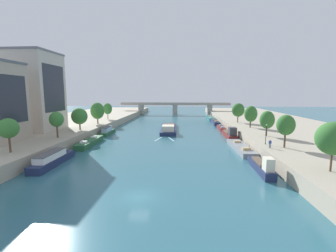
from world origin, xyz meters
The scene contains 28 objects.
ground_plane centered at (0.00, 0.00, 0.00)m, with size 400.00×400.00×0.00m, color #2D6070.
quay_left centered at (-38.65, 55.00, 1.27)m, with size 36.00×170.00×2.54m, color #A89E89.
quay_right centered at (38.65, 55.00, 1.27)m, with size 36.00×170.00×2.54m, color #A89E89.
barge_midriver centered at (0.26, 52.10, 0.84)m, with size 6.02×24.65×2.78m.
wake_behind_barge centered at (0.13, 37.01, 0.01)m, with size 5.60×6.00×0.03m.
moored_boat_left_downstream centered at (-18.24, 11.89, 1.05)m, with size 2.78×12.97×2.49m.
moored_boat_left_midway centered at (-18.07, 28.34, 0.69)m, with size 3.09×14.30×2.44m.
moored_boat_left_end centered at (-18.66, 43.53, 1.01)m, with size 2.40×11.13×2.43m.
moored_boat_right_second centered at (18.45, 10.59, 0.98)m, with size 1.91×10.66×3.27m.
moored_boat_right_midway centered at (18.65, 25.90, 0.55)m, with size 3.63×15.98×2.16m.
moored_boat_right_upstream centered at (18.98, 40.69, 1.04)m, with size 2.74×12.94×3.55m.
moored_boat_right_downstream centered at (18.76, 55.23, 0.63)m, with size 1.95×11.18×2.28m.
moored_boat_right_near centered at (18.62, 70.97, 0.71)m, with size 2.55×13.42×2.46m.
moored_boat_right_end centered at (18.77, 88.88, 0.59)m, with size 3.49×16.37×2.23m.
tree_left_third centered at (-25.09, 10.59, 6.85)m, with size 3.45×3.45×6.09m.
tree_left_distant centered at (-24.17, 24.37, 6.86)m, with size 3.22×3.22×6.13m.
tree_left_midway centered at (-24.15, 36.17, 6.44)m, with size 4.43×4.43×6.23m.
tree_left_far centered at (-24.02, 49.59, 6.96)m, with size 4.60×4.60×7.27m.
tree_left_by_lamp centered at (-25.05, 63.28, 6.75)m, with size 3.48×3.48×6.46m.
tree_right_second centered at (25.27, 4.13, 7.04)m, with size 4.37×4.37×6.74m.
tree_right_by_lamp centered at (24.95, 17.85, 6.91)m, with size 3.35×3.35×6.37m.
tree_right_nearest centered at (25.73, 30.15, 6.50)m, with size 3.49×3.49×6.16m.
tree_right_third centered at (25.79, 44.40, 6.67)m, with size 3.83×3.83×6.58m.
tree_right_midway centered at (24.72, 56.40, 7.00)m, with size 4.39×4.39×6.89m.
lamppost_right_bank centered at (22.37, 20.72, 4.81)m, with size 0.28×0.28×4.12m.
building_left_middle centered at (-35.28, 35.01, 13.40)m, with size 10.33×13.05×21.70m.
bridge_far centered at (0.00, 111.85, 4.71)m, with size 65.30×4.40×7.31m.
person_on_quay centered at (22.04, 17.29, 3.47)m, with size 0.49×0.32×1.62m.
Camera 1 is at (5.59, -27.20, 12.98)m, focal length 24.70 mm.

